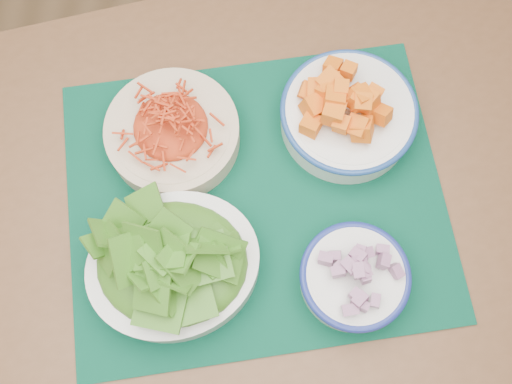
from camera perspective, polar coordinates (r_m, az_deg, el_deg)
ground at (r=1.61m, az=-2.57°, el=-5.94°), size 4.00×4.00×0.00m
table at (r=0.94m, az=-5.23°, el=-5.54°), size 1.46×1.17×0.75m
placemat at (r=0.86m, az=0.00°, el=-0.65°), size 0.63×0.55×0.00m
carrot_bowl at (r=0.87m, az=-8.42°, el=6.18°), size 0.27×0.27×0.08m
squash_bowl at (r=0.88m, az=9.33°, el=8.07°), size 0.26×0.26×0.10m
lettuce_bowl at (r=0.79m, az=-8.40°, el=-6.98°), size 0.29×0.27×0.12m
onion_bowl at (r=0.81m, az=9.84°, el=-8.33°), size 0.19×0.19×0.08m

